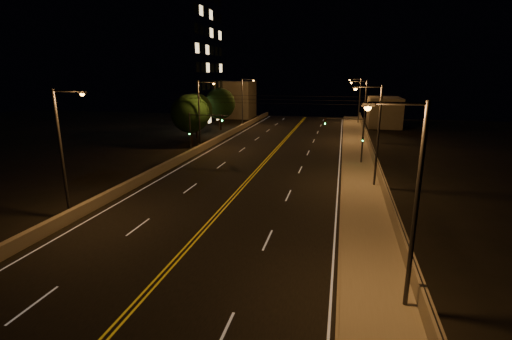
% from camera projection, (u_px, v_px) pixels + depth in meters
% --- Properties ---
extents(road, '(18.00, 120.00, 0.02)m').
position_uv_depth(road, '(239.00, 190.00, 33.20)').
color(road, black).
rests_on(road, ground).
extents(sidewalk, '(3.60, 120.00, 0.30)m').
position_uv_depth(sidewalk, '(364.00, 197.00, 30.79)').
color(sidewalk, gray).
rests_on(sidewalk, ground).
extents(curb, '(0.14, 120.00, 0.15)m').
position_uv_depth(curb, '(341.00, 197.00, 31.22)').
color(curb, gray).
rests_on(curb, ground).
extents(parapet_wall, '(0.30, 120.00, 1.00)m').
position_uv_depth(parapet_wall, '(386.00, 191.00, 30.26)').
color(parapet_wall, gray).
rests_on(parapet_wall, sidewalk).
extents(jersey_barrier, '(0.45, 120.00, 0.87)m').
position_uv_depth(jersey_barrier, '(142.00, 179.00, 35.21)').
color(jersey_barrier, gray).
rests_on(jersey_barrier, ground).
extents(distant_building_right, '(6.00, 10.00, 5.61)m').
position_uv_depth(distant_building_right, '(384.00, 112.00, 72.66)').
color(distant_building_right, slate).
rests_on(distant_building_right, ground).
extents(distant_building_left, '(8.00, 8.00, 8.40)m').
position_uv_depth(distant_building_left, '(236.00, 99.00, 86.94)').
color(distant_building_left, slate).
rests_on(distant_building_left, ground).
extents(parapet_rail, '(0.06, 120.00, 0.06)m').
position_uv_depth(parapet_rail, '(386.00, 185.00, 30.13)').
color(parapet_rail, black).
rests_on(parapet_rail, parapet_wall).
extents(lane_markings, '(17.32, 116.00, 0.00)m').
position_uv_depth(lane_markings, '(239.00, 190.00, 33.13)').
color(lane_markings, silver).
rests_on(lane_markings, road).
extents(streetlight_0, '(2.55, 0.28, 9.17)m').
position_uv_depth(streetlight_0, '(410.00, 196.00, 15.12)').
color(streetlight_0, '#2D2D33').
rests_on(streetlight_0, ground).
extents(streetlight_1, '(2.55, 0.28, 9.17)m').
position_uv_depth(streetlight_1, '(375.00, 130.00, 32.60)').
color(streetlight_1, '#2D2D33').
rests_on(streetlight_1, ground).
extents(streetlight_2, '(2.55, 0.28, 9.17)m').
position_uv_depth(streetlight_2, '(363.00, 107.00, 54.72)').
color(streetlight_2, '#2D2D33').
rests_on(streetlight_2, ground).
extents(streetlight_3, '(2.55, 0.28, 9.17)m').
position_uv_depth(streetlight_3, '(358.00, 98.00, 75.10)').
color(streetlight_3, '#2D2D33').
rests_on(streetlight_3, ground).
extents(streetlight_4, '(2.55, 0.28, 9.17)m').
position_uv_depth(streetlight_4, '(64.00, 146.00, 25.47)').
color(streetlight_4, '#2D2D33').
rests_on(streetlight_4, ground).
extents(streetlight_5, '(2.55, 0.28, 9.17)m').
position_uv_depth(streetlight_5, '(201.00, 111.00, 49.67)').
color(streetlight_5, '#2D2D33').
rests_on(streetlight_5, ground).
extents(streetlight_6, '(2.55, 0.28, 9.17)m').
position_uv_depth(streetlight_6, '(244.00, 100.00, 70.57)').
color(streetlight_6, '#2D2D33').
rests_on(streetlight_6, ground).
extents(traffic_signal_right, '(5.11, 0.31, 5.40)m').
position_uv_depth(traffic_signal_right, '(353.00, 134.00, 41.78)').
color(traffic_signal_right, '#2D2D33').
rests_on(traffic_signal_right, ground).
extents(traffic_signal_left, '(5.11, 0.31, 5.40)m').
position_uv_depth(traffic_signal_left, '(198.00, 129.00, 45.88)').
color(traffic_signal_left, '#2D2D33').
rests_on(traffic_signal_left, ground).
extents(overhead_wires, '(22.00, 0.03, 0.83)m').
position_uv_depth(overhead_wires, '(262.00, 99.00, 40.28)').
color(overhead_wires, black).
extents(building_tower, '(24.00, 15.00, 26.51)m').
position_uv_depth(building_tower, '(150.00, 59.00, 69.54)').
color(building_tower, slate).
rests_on(building_tower, ground).
extents(tree_0, '(5.44, 5.44, 7.37)m').
position_uv_depth(tree_0, '(190.00, 114.00, 52.28)').
color(tree_0, black).
rests_on(tree_0, ground).
extents(tree_1, '(5.26, 5.26, 7.13)m').
position_uv_depth(tree_1, '(196.00, 110.00, 59.02)').
color(tree_1, black).
rests_on(tree_1, ground).
extents(tree_2, '(5.60, 5.60, 7.60)m').
position_uv_depth(tree_2, '(220.00, 104.00, 67.35)').
color(tree_2, black).
rests_on(tree_2, ground).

